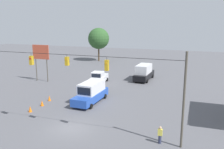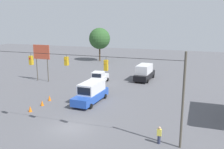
{
  "view_description": "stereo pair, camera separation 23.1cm",
  "coord_description": "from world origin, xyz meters",
  "px_view_note": "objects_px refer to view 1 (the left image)",
  "views": [
    {
      "loc": [
        -11.57,
        20.93,
        10.85
      ],
      "look_at": [
        -1.43,
        -8.59,
        3.9
      ],
      "focal_mm": 40.0,
      "sensor_mm": 36.0,
      "label": 1
    },
    {
      "loc": [
        -11.79,
        20.85,
        10.85
      ],
      "look_at": [
        -1.43,
        -8.59,
        3.9
      ],
      "focal_mm": 40.0,
      "sensor_mm": 36.0,
      "label": 2
    }
  ],
  "objects_px": {
    "traffic_cone_third": "(49,98)",
    "pedestrian": "(160,135)",
    "pickup_truck_white_withflow_far": "(99,78)",
    "box_truck_black_oncoming_deep": "(144,72)",
    "overhead_signal_span": "(68,80)",
    "tree_horizon_left": "(99,39)",
    "box_truck_blue_withflow_mid": "(91,92)",
    "traffic_cone_nearest": "(30,109)",
    "traffic_cone_second": "(42,103)",
    "roadside_billboard": "(41,55)"
  },
  "relations": [
    {
      "from": "overhead_signal_span",
      "to": "traffic_cone_second",
      "type": "height_order",
      "value": "overhead_signal_span"
    },
    {
      "from": "pickup_truck_white_withflow_far",
      "to": "traffic_cone_second",
      "type": "bearing_deg",
      "value": 78.82
    },
    {
      "from": "traffic_cone_nearest",
      "to": "roadside_billboard",
      "type": "xyz_separation_m",
      "value": [
        7.48,
        -13.5,
        4.3
      ]
    },
    {
      "from": "pickup_truck_white_withflow_far",
      "to": "pedestrian",
      "type": "distance_m",
      "value": 22.28
    },
    {
      "from": "box_truck_black_oncoming_deep",
      "to": "traffic_cone_third",
      "type": "relative_size",
      "value": 9.19
    },
    {
      "from": "traffic_cone_second",
      "to": "traffic_cone_third",
      "type": "relative_size",
      "value": 1.0
    },
    {
      "from": "box_truck_blue_withflow_mid",
      "to": "tree_horizon_left",
      "type": "bearing_deg",
      "value": -69.83
    },
    {
      "from": "box_truck_black_oncoming_deep",
      "to": "tree_horizon_left",
      "type": "xyz_separation_m",
      "value": [
        15.64,
        -16.97,
        4.5
      ]
    },
    {
      "from": "traffic_cone_nearest",
      "to": "traffic_cone_second",
      "type": "xyz_separation_m",
      "value": [
        -0.09,
        -2.3,
        0.0
      ]
    },
    {
      "from": "box_truck_blue_withflow_mid",
      "to": "box_truck_black_oncoming_deep",
      "type": "bearing_deg",
      "value": -105.72
    },
    {
      "from": "pedestrian",
      "to": "box_truck_black_oncoming_deep",
      "type": "bearing_deg",
      "value": -74.67
    },
    {
      "from": "traffic_cone_nearest",
      "to": "box_truck_black_oncoming_deep",
      "type": "bearing_deg",
      "value": -115.11
    },
    {
      "from": "tree_horizon_left",
      "to": "overhead_signal_span",
      "type": "bearing_deg",
      "value": 107.97
    },
    {
      "from": "pickup_truck_white_withflow_far",
      "to": "traffic_cone_third",
      "type": "height_order",
      "value": "pickup_truck_white_withflow_far"
    },
    {
      "from": "box_truck_blue_withflow_mid",
      "to": "pickup_truck_white_withflow_far",
      "type": "bearing_deg",
      "value": -73.82
    },
    {
      "from": "tree_horizon_left",
      "to": "traffic_cone_second",
      "type": "bearing_deg",
      "value": 100.12
    },
    {
      "from": "pickup_truck_white_withflow_far",
      "to": "traffic_cone_third",
      "type": "relative_size",
      "value": 7.64
    },
    {
      "from": "box_truck_black_oncoming_deep",
      "to": "tree_horizon_left",
      "type": "relative_size",
      "value": 0.77
    },
    {
      "from": "traffic_cone_third",
      "to": "box_truck_blue_withflow_mid",
      "type": "bearing_deg",
      "value": -165.96
    },
    {
      "from": "box_truck_black_oncoming_deep",
      "to": "traffic_cone_third",
      "type": "xyz_separation_m",
      "value": [
        9.65,
        15.88,
        -1.04
      ]
    },
    {
      "from": "box_truck_black_oncoming_deep",
      "to": "box_truck_blue_withflow_mid",
      "type": "relative_size",
      "value": 0.96
    },
    {
      "from": "traffic_cone_third",
      "to": "pedestrian",
      "type": "height_order",
      "value": "pedestrian"
    },
    {
      "from": "box_truck_black_oncoming_deep",
      "to": "tree_horizon_left",
      "type": "distance_m",
      "value": 23.51
    },
    {
      "from": "traffic_cone_second",
      "to": "traffic_cone_third",
      "type": "height_order",
      "value": "same"
    },
    {
      "from": "pedestrian",
      "to": "pickup_truck_white_withflow_far",
      "type": "bearing_deg",
      "value": -53.87
    },
    {
      "from": "overhead_signal_span",
      "to": "tree_horizon_left",
      "type": "xyz_separation_m",
      "value": [
        12.99,
        -40.05,
        0.78
      ]
    },
    {
      "from": "pickup_truck_white_withflow_far",
      "to": "box_truck_black_oncoming_deep",
      "type": "bearing_deg",
      "value": -143.91
    },
    {
      "from": "traffic_cone_third",
      "to": "tree_horizon_left",
      "type": "distance_m",
      "value": 33.85
    },
    {
      "from": "roadside_billboard",
      "to": "pedestrian",
      "type": "height_order",
      "value": "roadside_billboard"
    },
    {
      "from": "box_truck_blue_withflow_mid",
      "to": "roadside_billboard",
      "type": "relative_size",
      "value": 1.06
    },
    {
      "from": "pedestrian",
      "to": "traffic_cone_nearest",
      "type": "bearing_deg",
      "value": -9.81
    },
    {
      "from": "box_truck_black_oncoming_deep",
      "to": "pickup_truck_white_withflow_far",
      "type": "height_order",
      "value": "box_truck_black_oncoming_deep"
    },
    {
      "from": "box_truck_black_oncoming_deep",
      "to": "pickup_truck_white_withflow_far",
      "type": "xyz_separation_m",
      "value": [
        6.84,
        4.98,
        -0.43
      ]
    },
    {
      "from": "box_truck_black_oncoming_deep",
      "to": "tree_horizon_left",
      "type": "bearing_deg",
      "value": -47.35
    },
    {
      "from": "box_truck_blue_withflow_mid",
      "to": "traffic_cone_second",
      "type": "height_order",
      "value": "box_truck_blue_withflow_mid"
    },
    {
      "from": "traffic_cone_nearest",
      "to": "tree_horizon_left",
      "type": "height_order",
      "value": "tree_horizon_left"
    },
    {
      "from": "traffic_cone_second",
      "to": "traffic_cone_third",
      "type": "distance_m",
      "value": 2.08
    },
    {
      "from": "traffic_cone_second",
      "to": "roadside_billboard",
      "type": "height_order",
      "value": "roadside_billboard"
    },
    {
      "from": "overhead_signal_span",
      "to": "pickup_truck_white_withflow_far",
      "type": "distance_m",
      "value": 19.03
    },
    {
      "from": "box_truck_blue_withflow_mid",
      "to": "traffic_cone_second",
      "type": "bearing_deg",
      "value": 33.05
    },
    {
      "from": "traffic_cone_second",
      "to": "roadside_billboard",
      "type": "bearing_deg",
      "value": -55.95
    },
    {
      "from": "box_truck_blue_withflow_mid",
      "to": "pedestrian",
      "type": "bearing_deg",
      "value": 140.71
    },
    {
      "from": "traffic_cone_third",
      "to": "roadside_billboard",
      "type": "distance_m",
      "value": 12.47
    },
    {
      "from": "traffic_cone_second",
      "to": "roadside_billboard",
      "type": "distance_m",
      "value": 14.19
    },
    {
      "from": "box_truck_blue_withflow_mid",
      "to": "traffic_cone_nearest",
      "type": "xyz_separation_m",
      "value": [
        5.41,
        5.76,
        -0.98
      ]
    },
    {
      "from": "overhead_signal_span",
      "to": "roadside_billboard",
      "type": "bearing_deg",
      "value": -48.74
    },
    {
      "from": "tree_horizon_left",
      "to": "box_truck_black_oncoming_deep",
      "type": "bearing_deg",
      "value": 132.65
    },
    {
      "from": "traffic_cone_second",
      "to": "pickup_truck_white_withflow_far",
      "type": "bearing_deg",
      "value": -101.18
    },
    {
      "from": "traffic_cone_nearest",
      "to": "roadside_billboard",
      "type": "height_order",
      "value": "roadside_billboard"
    },
    {
      "from": "box_truck_black_oncoming_deep",
      "to": "traffic_cone_third",
      "type": "bearing_deg",
      "value": 58.71
    }
  ]
}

